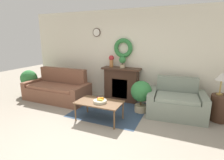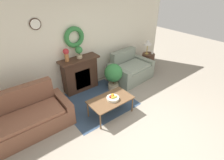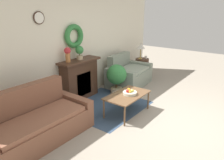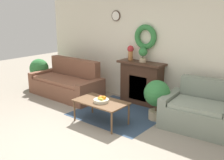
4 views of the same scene
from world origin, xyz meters
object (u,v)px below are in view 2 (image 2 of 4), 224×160
object	(u,v)px
loveseat_right	(130,70)
vase_on_mantel_left	(66,54)
couch_left	(22,120)
mug	(152,53)
fireplace	(80,74)
side_table_by_loveseat	(148,62)
coffee_table	(110,101)
potted_plant_on_mantel	(79,51)
potted_plant_floor_by_loveseat	(113,74)
fruit_bowl	(113,98)
table_lamp	(148,42)

from	to	relation	value
loveseat_right	vase_on_mantel_left	xyz separation A→B (m)	(-1.95, 0.44, 0.91)
couch_left	mug	size ratio (longest dim) A/B	22.26
fireplace	side_table_by_loveseat	bearing A→B (deg)	-7.75
fireplace	coffee_table	bearing A→B (deg)	-90.03
loveseat_right	potted_plant_on_mantel	xyz separation A→B (m)	(-1.59, 0.42, 0.90)
loveseat_right	potted_plant_floor_by_loveseat	distance (m)	0.89
fruit_bowl	potted_plant_floor_by_loveseat	world-z (taller)	potted_plant_floor_by_loveseat
side_table_by_loveseat	vase_on_mantel_left	size ratio (longest dim) A/B	1.74
fruit_bowl	couch_left	bearing A→B (deg)	157.81
fireplace	mug	xyz separation A→B (m)	(2.69, -0.43, 0.14)
fruit_bowl	potted_plant_floor_by_loveseat	bearing A→B (deg)	50.31
potted_plant_floor_by_loveseat	fireplace	bearing A→B (deg)	141.60
side_table_by_loveseat	mug	world-z (taller)	mug
fireplace	side_table_by_loveseat	xyz separation A→B (m)	(2.59, -0.35, -0.21)
loveseat_right	fruit_bowl	world-z (taller)	loveseat_right
table_lamp	potted_plant_floor_by_loveseat	xyz separation A→B (m)	(-1.76, -0.30, -0.52)
fruit_bowl	potted_plant_floor_by_loveseat	size ratio (longest dim) A/B	0.37
side_table_by_loveseat	vase_on_mantel_left	bearing A→B (deg)	173.02
potted_plant_floor_by_loveseat	side_table_by_loveseat	bearing A→B (deg)	8.04
mug	potted_plant_on_mantel	xyz separation A→B (m)	(-2.66, 0.42, 0.56)
fruit_bowl	vase_on_mantel_left	xyz separation A→B (m)	(-0.37, 1.50, 0.73)
coffee_table	fruit_bowl	xyz separation A→B (m)	(0.04, -0.03, 0.09)
coffee_table	mug	bearing A→B (deg)	20.91
couch_left	side_table_by_loveseat	distance (m)	4.44
fruit_bowl	table_lamp	xyz separation A→B (m)	(2.50, 1.18, 0.53)
fireplace	potted_plant_floor_by_loveseat	world-z (taller)	fireplace
side_table_by_loveseat	table_lamp	xyz separation A→B (m)	(-0.06, 0.04, 0.72)
potted_plant_on_mantel	potted_plant_floor_by_loveseat	distance (m)	1.19
side_table_by_loveseat	vase_on_mantel_left	world-z (taller)	vase_on_mantel_left
potted_plant_on_mantel	coffee_table	bearing A→B (deg)	-91.23
coffee_table	vase_on_mantel_left	world-z (taller)	vase_on_mantel_left
fruit_bowl	table_lamp	distance (m)	2.81
vase_on_mantel_left	fruit_bowl	bearing A→B (deg)	-76.08
table_lamp	coffee_table	bearing A→B (deg)	-155.56
couch_left	side_table_by_loveseat	world-z (taller)	couch_left
potted_plant_on_mantel	vase_on_mantel_left	bearing A→B (deg)	176.86
potted_plant_on_mantel	loveseat_right	bearing A→B (deg)	-14.72
fruit_bowl	mug	size ratio (longest dim) A/B	3.35
fruit_bowl	vase_on_mantel_left	size ratio (longest dim) A/B	0.86
fireplace	mug	bearing A→B (deg)	-9.10
fireplace	potted_plant_floor_by_loveseat	distance (m)	0.98
vase_on_mantel_left	side_table_by_loveseat	bearing A→B (deg)	-6.98
couch_left	table_lamp	world-z (taller)	table_lamp
table_lamp	potted_plant_floor_by_loveseat	size ratio (longest dim) A/B	0.63
side_table_by_loveseat	table_lamp	bearing A→B (deg)	141.34
fireplace	potted_plant_on_mantel	xyz separation A→B (m)	(0.03, -0.01, 0.70)
coffee_table	fruit_bowl	size ratio (longest dim) A/B	3.49
fruit_bowl	vase_on_mantel_left	distance (m)	1.71
loveseat_right	fruit_bowl	bearing A→B (deg)	-150.90
loveseat_right	side_table_by_loveseat	xyz separation A→B (m)	(0.97, 0.08, -0.01)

